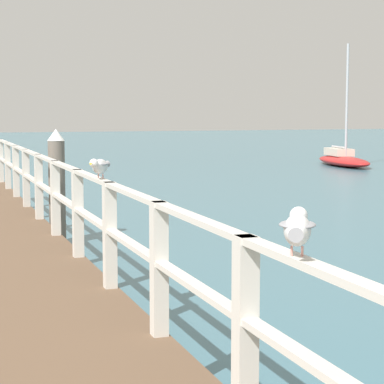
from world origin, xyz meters
name	(u,v)px	position (x,y,z in m)	size (l,w,h in m)	color
pier_railing	(66,196)	(1.04, 9.88, 1.15)	(0.12, 18.27, 1.05)	beige
dock_piling_far	(57,186)	(1.42, 12.90, 0.98)	(0.29, 0.29, 1.94)	#6B6056
seagull_foreground	(297,228)	(1.04, 3.50, 1.69)	(0.27, 0.44, 0.21)	white
seagull_background	(100,166)	(1.04, 7.79, 1.69)	(0.30, 0.42, 0.21)	white
boat_4	(343,159)	(15.39, 26.84, 0.28)	(2.10, 4.59, 4.92)	red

